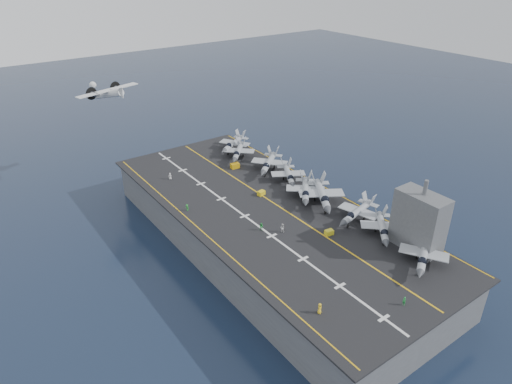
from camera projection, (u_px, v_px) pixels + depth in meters
ground at (266, 245)px, 110.97m from camera, size 500.00×500.00×0.00m
hull at (266, 228)px, 108.63m from camera, size 36.00×90.00×10.00m
flight_deck at (266, 209)px, 106.20m from camera, size 38.00×92.00×0.40m
foul_line at (276, 205)px, 107.65m from camera, size 0.35×90.00×0.02m
landing_centerline at (245, 216)px, 102.99m from camera, size 0.50×90.00×0.02m
deck_edge_port at (202, 231)px, 97.31m from camera, size 0.25×90.00×0.02m
deck_edge_stbd at (324, 187)px, 115.66m from camera, size 0.25×90.00×0.02m
island_superstructure at (420, 215)px, 88.84m from camera, size 5.00×10.00×15.00m
fighter_jet_0 at (424, 254)px, 86.09m from camera, size 16.42×14.81×4.75m
fighter_jet_1 at (382, 226)px, 94.86m from camera, size 15.34×15.59×4.56m
fighter_jet_2 at (357, 211)px, 100.15m from camera, size 15.50×12.19×4.75m
fighter_jet_3 at (322, 194)px, 106.57m from camera, size 17.61×19.20×5.55m
fighter_jet_4 at (306, 189)px, 109.39m from camera, size 16.22×16.66×4.85m
fighter_jet_5 at (289, 174)px, 117.19m from camera, size 14.24×15.80×4.57m
fighter_jet_6 at (269, 162)px, 123.18m from camera, size 17.35×16.68×5.04m
fighter_jet_7 at (238, 151)px, 130.63m from camera, size 15.91×16.08×4.71m
fighter_jet_8 at (233, 143)px, 136.00m from camera, size 16.29×14.69×4.71m
tow_cart_a at (329, 232)px, 96.08m from camera, size 1.93×1.41×1.07m
tow_cart_b at (261, 193)px, 111.69m from camera, size 2.02×1.51×1.09m
tow_cart_c at (235, 166)px, 125.55m from camera, size 2.45×1.75×1.37m
crew_0 at (320, 308)px, 74.96m from camera, size 1.42×1.38×1.99m
crew_2 at (261, 227)px, 97.30m from camera, size 1.23×1.32×1.83m
crew_3 at (187, 208)px, 104.83m from camera, size 0.83×1.08×1.60m
crew_5 at (170, 176)px, 119.30m from camera, size 1.26×1.22×1.76m
crew_6 at (404, 301)px, 76.74m from camera, size 0.70×1.02×1.67m
crew_7 at (282, 228)px, 96.82m from camera, size 1.30×1.41×1.95m
transport_plane at (109, 94)px, 130.96m from camera, size 22.86×18.57×4.69m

